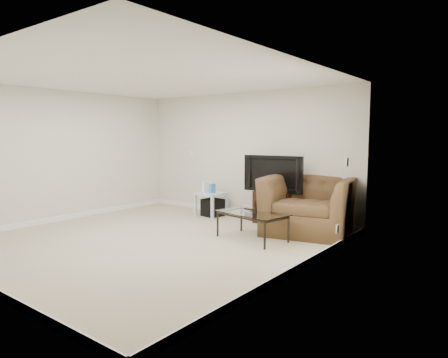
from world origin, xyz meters
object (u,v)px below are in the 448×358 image
Objects in this scene: television at (276,173)px; coffee_table at (252,226)px; recliner at (309,195)px; side_table at (211,204)px; subwoofer at (213,208)px; tv_stand at (276,207)px.

television is 0.99× the size of coffee_table.
coffee_table is (-0.51, -0.95, -0.42)m from recliner.
side_table is 0.08m from subwoofer.
subwoofer is 0.33× the size of coffee_table.
television reaches higher than tv_stand.
side_table is (-1.39, -0.23, -0.06)m from tv_stand.
television reaches higher than recliner.
subwoofer is at bearing -177.20° from television.
subwoofer is (-1.36, -0.18, -0.77)m from television.
tv_stand is 1.38m from subwoofer.
coffee_table is (0.31, -1.25, -0.73)m from television.
recliner is 1.33× the size of coffee_table.
recliner reaches higher than subwoofer.
television reaches higher than subwoofer.
television is 0.92m from recliner.
recliner is (2.18, -0.12, 0.47)m from subwoofer.
television is (0.00, -0.03, 0.64)m from tv_stand.
subwoofer is (0.03, 0.02, -0.07)m from side_table.
recliner is at bearing -3.23° from subwoofer.
side_table reaches higher than subwoofer.
tv_stand is at bearing 145.09° from recliner.
side_table is 0.34× the size of recliner.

